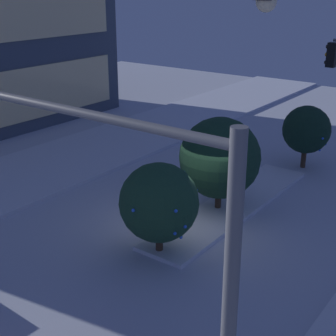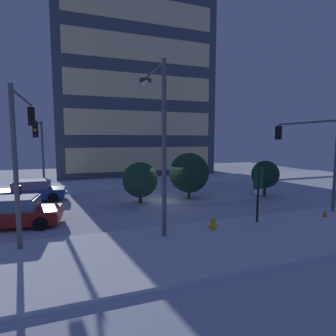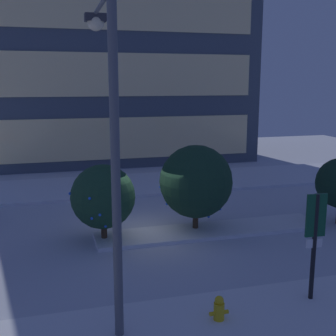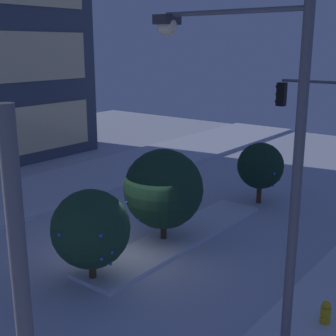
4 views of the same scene
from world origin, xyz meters
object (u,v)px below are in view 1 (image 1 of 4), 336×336
object	(u,v)px
traffic_light_corner_near_left	(96,244)
decorated_tree_right_of_median	(159,202)
decorated_tree_median	(220,158)
decorated_tree_left_of_median	(307,130)

from	to	relation	value
traffic_light_corner_near_left	decorated_tree_right_of_median	size ratio (longest dim) A/B	2.23
decorated_tree_median	decorated_tree_left_of_median	distance (m)	6.08
decorated_tree_median	decorated_tree_left_of_median	size ratio (longest dim) A/B	1.24
decorated_tree_left_of_median	decorated_tree_median	bearing A→B (deg)	173.29
traffic_light_corner_near_left	decorated_tree_left_of_median	bearing A→B (deg)	-78.59
traffic_light_corner_near_left	decorated_tree_median	size ratio (longest dim) A/B	1.87
decorated_tree_median	decorated_tree_right_of_median	size ratio (longest dim) A/B	1.19
decorated_tree_left_of_median	decorated_tree_right_of_median	xyz separation A→B (m)	(-9.63, 0.57, -0.02)
traffic_light_corner_near_left	decorated_tree_left_of_median	distance (m)	16.38
traffic_light_corner_near_left	decorated_tree_right_of_median	world-z (taller)	traffic_light_corner_near_left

